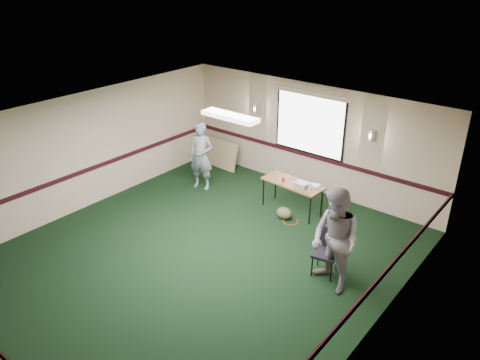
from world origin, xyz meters
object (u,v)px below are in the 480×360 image
Objects in this scene: projector at (302,184)px; conference_chair at (327,247)px; person_left at (201,156)px; folding_table at (293,185)px; person_right at (335,241)px.

conference_chair is (1.52, -1.51, -0.25)m from projector.
projector is 2.75m from person_left.
projector is (0.27, -0.04, 0.10)m from folding_table.
folding_table is 0.29m from projector.
person_left is (-2.46, -0.42, 0.20)m from folding_table.
folding_table is at bearing -6.76° from person_left.
projector is 0.15× the size of person_right.
folding_table is at bearing 160.07° from person_right.
person_left reaches higher than conference_chair.
person_right is at bearing -38.80° from folding_table.
conference_chair reaches higher than projector.
folding_table is 5.02× the size of projector.
person_right is (2.10, -1.90, 0.29)m from folding_table.
projector reaches higher than folding_table.
conference_chair is at bearing -43.97° from projector.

